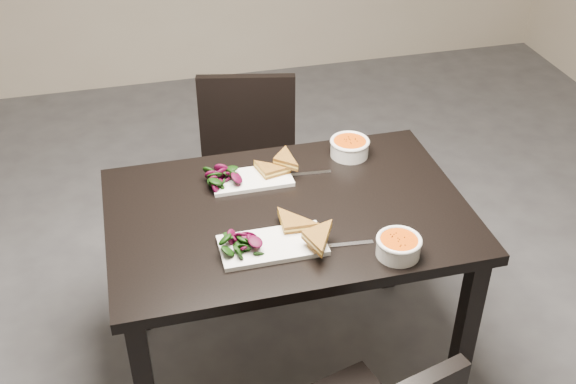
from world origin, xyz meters
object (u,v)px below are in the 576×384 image
at_px(chair_far, 248,163).
at_px(soup_bowl_far, 350,147).
at_px(table, 288,232).
at_px(plate_near, 272,245).
at_px(soup_bowl_near, 399,245).
at_px(plate_far, 251,179).

distance_m(chair_far, soup_bowl_far, 0.62).
height_order(table, soup_bowl_far, soup_bowl_far).
relative_size(table, soup_bowl_far, 8.15).
height_order(plate_near, soup_bowl_far, soup_bowl_far).
xyz_separation_m(chair_far, soup_bowl_near, (0.27, -1.03, 0.30)).
distance_m(chair_far, plate_near, 0.95).
relative_size(soup_bowl_near, plate_far, 0.50).
bearing_deg(plate_far, soup_bowl_near, -55.15).
distance_m(table, plate_far, 0.24).
distance_m(plate_near, soup_bowl_far, 0.61).
xyz_separation_m(soup_bowl_near, soup_bowl_far, (0.04, 0.59, 0.00)).
bearing_deg(chair_far, soup_bowl_far, -43.40).
bearing_deg(chair_far, plate_near, -83.77).
bearing_deg(soup_bowl_near, chair_far, 104.48).
height_order(table, chair_far, chair_far).
relative_size(table, plate_far, 4.23).
height_order(plate_near, plate_far, plate_near).
xyz_separation_m(plate_near, plate_far, (0.01, 0.38, -0.00)).
xyz_separation_m(table, chair_far, (0.00, 0.72, -0.17)).
xyz_separation_m(plate_near, soup_bowl_near, (0.36, -0.13, 0.03)).
distance_m(table, chair_far, 0.74).
bearing_deg(plate_far, chair_far, 80.77).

